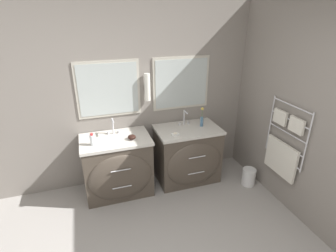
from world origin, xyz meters
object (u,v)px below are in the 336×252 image
object	(u,v)px
vanity_right	(188,154)
amenity_bowl	(132,137)
toiletry_bottle	(92,140)
vanity_left	(118,166)
waste_bin	(249,176)
flower_vase	(202,119)

from	to	relation	value
vanity_right	amenity_bowl	bearing A→B (deg)	-176.24
vanity_right	amenity_bowl	xyz separation A→B (m)	(-0.84, -0.06, 0.45)
toiletry_bottle	vanity_right	bearing A→B (deg)	2.60
vanity_left	amenity_bowl	bearing A→B (deg)	-14.75
vanity_left	waste_bin	size ratio (longest dim) A/B	3.54
waste_bin	vanity_left	bearing A→B (deg)	167.33
vanity_right	flower_vase	size ratio (longest dim) A/B	3.17
flower_vase	vanity_left	bearing A→B (deg)	-177.54
flower_vase	toiletry_bottle	bearing A→B (deg)	-175.77
vanity_left	toiletry_bottle	size ratio (longest dim) A/B	5.75
amenity_bowl	flower_vase	xyz separation A→B (m)	(1.06, 0.11, 0.08)
vanity_left	toiletry_bottle	xyz separation A→B (m)	(-0.29, -0.06, 0.49)
vanity_right	vanity_left	bearing A→B (deg)	180.00
vanity_right	waste_bin	xyz separation A→B (m)	(0.82, -0.42, -0.29)
vanity_left	waste_bin	bearing A→B (deg)	-12.67
vanity_right	amenity_bowl	world-z (taller)	amenity_bowl
flower_vase	waste_bin	size ratio (longest dim) A/B	1.12
vanity_left	waste_bin	world-z (taller)	vanity_left
toiletry_bottle	flower_vase	bearing A→B (deg)	4.23
amenity_bowl	waste_bin	distance (m)	1.85
vanity_left	vanity_right	xyz separation A→B (m)	(1.05, 0.00, 0.00)
toiletry_bottle	amenity_bowl	xyz separation A→B (m)	(0.50, 0.01, -0.04)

